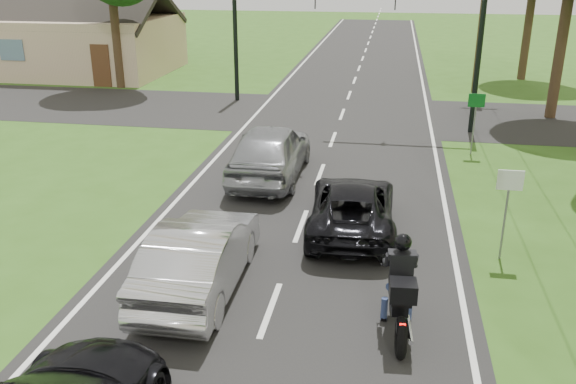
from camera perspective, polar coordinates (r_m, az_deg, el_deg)
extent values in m
plane|color=#2E5417|center=(12.01, -1.67, -10.97)|extent=(140.00, 140.00, 0.00)
cube|color=black|center=(21.06, 3.67, 3.43)|extent=(8.00, 100.00, 0.01)
cube|color=black|center=(26.82, 5.08, 7.25)|extent=(60.00, 7.00, 0.01)
torus|color=black|center=(12.10, 10.00, -9.17)|extent=(0.19, 0.69, 0.68)
torus|color=black|center=(10.80, 10.51, -13.28)|extent=(0.21, 0.75, 0.74)
cube|color=black|center=(11.37, 10.30, -9.51)|extent=(0.35, 0.99, 0.31)
sphere|color=black|center=(11.50, 10.28, -8.07)|extent=(0.35, 0.35, 0.35)
cube|color=black|center=(10.97, 10.49, -9.63)|extent=(0.39, 0.59, 0.10)
cube|color=#FF0C07|center=(10.52, 10.67, -12.14)|extent=(0.10, 0.04, 0.05)
cylinder|color=silver|center=(11.08, 11.26, -12.48)|extent=(0.15, 0.83, 0.09)
cylinder|color=black|center=(11.59, 10.27, -6.78)|extent=(0.64, 0.08, 0.04)
cube|color=black|center=(10.55, 10.72, -9.04)|extent=(0.48, 0.44, 0.33)
cube|color=black|center=(10.93, 10.57, -7.09)|extent=(0.43, 0.25, 0.62)
sphere|color=black|center=(10.78, 10.71, -4.64)|extent=(0.31, 0.31, 0.31)
cylinder|color=navy|center=(11.72, 8.99, -10.76)|extent=(0.13, 0.13, 0.46)
cylinder|color=navy|center=(11.76, 11.23, -10.81)|extent=(0.13, 0.13, 0.46)
imported|color=black|center=(15.12, 6.04, -1.36)|extent=(2.23, 4.52, 1.23)
imported|color=#BCBDC2|center=(12.49, -8.26, -5.90)|extent=(1.62, 4.50, 1.48)
imported|color=#95979C|center=(18.66, -1.67, 3.89)|extent=(2.01, 5.00, 1.70)
cylinder|color=black|center=(24.41, 17.43, 12.19)|extent=(0.20, 0.20, 6.00)
cylinder|color=black|center=(29.09, -4.95, 14.34)|extent=(0.20, 0.20, 6.00)
cylinder|color=slate|center=(14.28, 19.63, -2.31)|extent=(0.05, 0.05, 2.00)
cube|color=silver|center=(13.94, 20.09, 1.04)|extent=(0.55, 0.04, 0.45)
cylinder|color=slate|center=(21.83, 16.98, 5.90)|extent=(0.05, 0.05, 2.00)
cube|color=#0C591E|center=(21.60, 17.24, 8.18)|extent=(0.55, 0.04, 0.45)
cylinder|color=#332316|center=(27.95, 24.32, 13.38)|extent=(0.44, 0.44, 7.00)
cylinder|color=#332316|center=(36.81, 21.62, 14.74)|extent=(0.44, 0.44, 6.44)
cylinder|color=#332316|center=(33.27, -15.86, 14.62)|extent=(0.44, 0.44, 6.16)
cylinder|color=#332316|center=(43.18, -12.67, 16.58)|extent=(0.44, 0.44, 6.72)
cube|color=tan|center=(38.77, -18.62, 12.93)|extent=(10.00, 8.00, 3.20)
cube|color=black|center=(36.82, -20.47, 15.65)|extent=(10.20, 4.00, 2.29)
cube|color=black|center=(40.34, -17.63, 16.33)|extent=(10.20, 4.00, 2.29)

